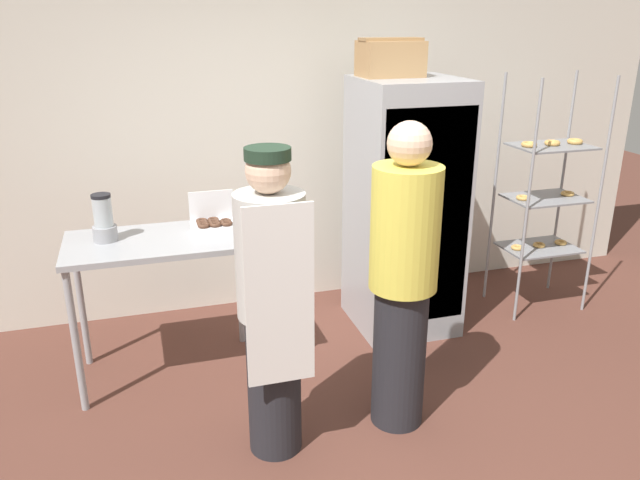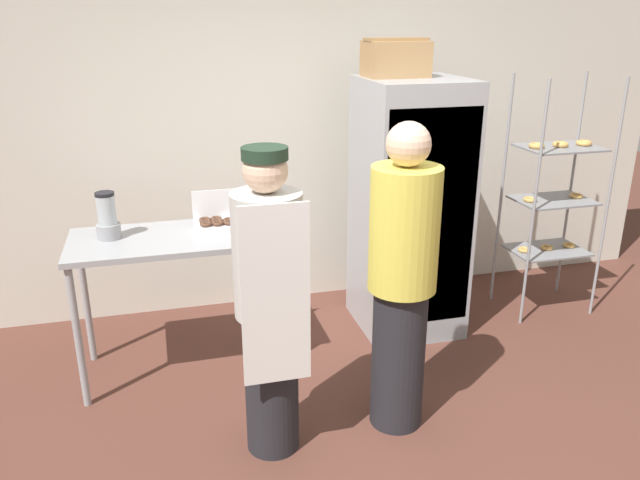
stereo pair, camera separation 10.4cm
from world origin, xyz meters
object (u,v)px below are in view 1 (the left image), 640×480
object	(u,v)px
person_baker	(272,304)
baking_rack	(546,195)
refrigerator	(405,208)
donut_box	(214,224)
blender_pitcher	(104,220)
person_customer	(403,279)
cardboard_storage_box	(390,58)

from	to	relation	value
person_baker	baking_rack	bearing A→B (deg)	25.43
refrigerator	donut_box	xyz separation A→B (m)	(-1.39, -0.18, 0.07)
donut_box	person_baker	distance (m)	0.99
donut_box	blender_pitcher	distance (m)	0.65
person_baker	donut_box	bearing A→B (deg)	98.84
person_baker	person_customer	xyz separation A→B (m)	(0.72, 0.04, 0.03)
blender_pitcher	donut_box	bearing A→B (deg)	-1.19
blender_pitcher	refrigerator	bearing A→B (deg)	4.70
donut_box	person_customer	distance (m)	1.29
baking_rack	donut_box	size ratio (longest dim) A/B	6.37
blender_pitcher	person_baker	distance (m)	1.29
donut_box	cardboard_storage_box	size ratio (longest dim) A/B	0.68
blender_pitcher	person_baker	size ratio (longest dim) A/B	0.18
cardboard_storage_box	blender_pitcher	bearing A→B (deg)	-171.82
blender_pitcher	baking_rack	bearing A→B (deg)	2.74
cardboard_storage_box	person_baker	xyz separation A→B (m)	(-1.13, -1.26, -1.08)
refrigerator	person_customer	size ratio (longest dim) A/B	1.05
donut_box	refrigerator	bearing A→B (deg)	7.42
blender_pitcher	person_customer	size ratio (longest dim) A/B	0.17
baking_rack	cardboard_storage_box	distance (m)	1.64
cardboard_storage_box	person_baker	size ratio (longest dim) A/B	0.25
refrigerator	person_baker	size ratio (longest dim) A/B	1.11
refrigerator	donut_box	size ratio (longest dim) A/B	6.38
baking_rack	donut_box	bearing A→B (deg)	-176.26
donut_box	blender_pitcher	bearing A→B (deg)	178.81
refrigerator	blender_pitcher	world-z (taller)	refrigerator
baking_rack	person_customer	bearing A→B (deg)	-146.62
cardboard_storage_box	person_customer	size ratio (longest dim) A/B	0.24
baking_rack	blender_pitcher	xyz separation A→B (m)	(-3.20, -0.15, 0.15)
refrigerator	donut_box	bearing A→B (deg)	-172.58
person_customer	blender_pitcher	bearing A→B (deg)	148.01
refrigerator	cardboard_storage_box	size ratio (longest dim) A/B	4.35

